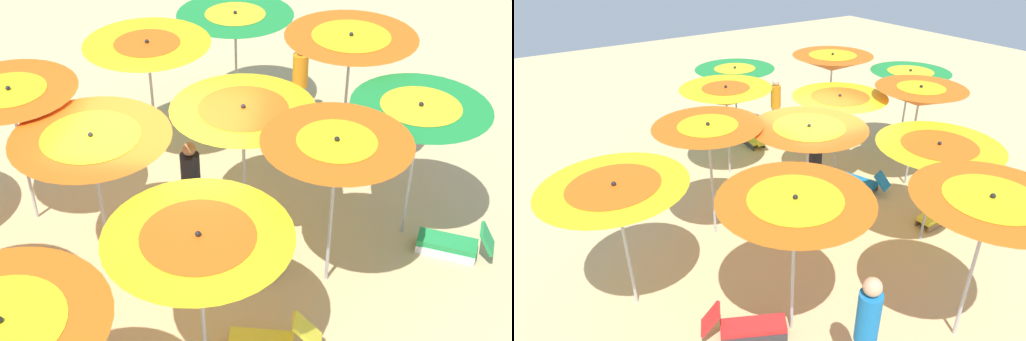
{
  "view_description": "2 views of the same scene",
  "coord_description": "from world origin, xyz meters",
  "views": [
    {
      "loc": [
        8.18,
        2.39,
        7.34
      ],
      "look_at": [
        -0.88,
        1.2,
        0.84
      ],
      "focal_mm": 49.32,
      "sensor_mm": 36.0,
      "label": 1
    },
    {
      "loc": [
        6.39,
        -5.52,
        5.44
      ],
      "look_at": [
        -0.4,
        -0.93,
        0.95
      ],
      "focal_mm": 30.69,
      "sensor_mm": 36.0,
      "label": 2
    }
  ],
  "objects": [
    {
      "name": "lounger_2",
      "position": [
        -3.38,
        0.51,
        0.22
      ],
      "size": [
        1.19,
        0.43,
        0.68
      ],
      "rotation": [
        0.0,
        0.0,
        3.09
      ],
      "color": "#333338",
      "rests_on": "ground"
    },
    {
      "name": "beach_umbrella_11",
      "position": [
        -4.09,
        0.38,
        1.94
      ],
      "size": [
        2.22,
        2.22,
        2.17
      ],
      "color": "#B2B2B7",
      "rests_on": "ground"
    },
    {
      "name": "beach_ball",
      "position": [
        -4.19,
        -4.26,
        0.18
      ],
      "size": [
        0.36,
        0.36,
        0.36
      ],
      "primitive_type": "sphere",
      "color": "#337FE5",
      "rests_on": "ground"
    },
    {
      "name": "beach_umbrella_5",
      "position": [
        0.69,
        -0.81,
        2.14
      ],
      "size": [
        2.17,
        2.17,
        2.38
      ],
      "color": "#B2B2B7",
      "rests_on": "ground"
    },
    {
      "name": "ground",
      "position": [
        0.0,
        0.0,
        -0.02
      ],
      "size": [
        36.58,
        36.58,
        0.04
      ],
      "primitive_type": "cube",
      "color": "#D1B57F"
    },
    {
      "name": "beachgoer_0",
      "position": [
        -0.33,
        0.26,
        0.85
      ],
      "size": [
        0.3,
        0.3,
        1.64
      ],
      "rotation": [
        0.0,
        0.0,
        0.79
      ],
      "color": "#A3704C",
      "rests_on": "ground"
    },
    {
      "name": "beach_umbrella_1",
      "position": [
        2.23,
        0.94,
        1.93
      ],
      "size": [
        2.24,
        2.24,
        2.16
      ],
      "color": "#B2B2B7",
      "rests_on": "ground"
    },
    {
      "name": "lounger_0",
      "position": [
        0.14,
        1.34,
        0.2
      ],
      "size": [
        1.27,
        0.75,
        0.57
      ],
      "rotation": [
        0.0,
        0.0,
        3.49
      ],
      "color": "olive",
      "rests_on": "ground"
    },
    {
      "name": "beach_umbrella_2",
      "position": [
        0.55,
        2.43,
        2.23
      ],
      "size": [
        2.0,
        2.0,
        2.5
      ],
      "color": "#B2B2B7",
      "rests_on": "ground"
    },
    {
      "name": "lounger_4",
      "position": [
        2.02,
        1.76,
        0.21
      ],
      "size": [
        0.38,
        1.22,
        0.64
      ],
      "rotation": [
        0.0,
        0.0,
        4.74
      ],
      "color": "olive",
      "rests_on": "ground"
    },
    {
      "name": "beach_umbrella_3",
      "position": [
        -0.69,
        3.58,
        2.12
      ],
      "size": [
        2.02,
        2.02,
        2.38
      ],
      "color": "#B2B2B7",
      "rests_on": "ground"
    },
    {
      "name": "lounger_3",
      "position": [
        -0.26,
        4.32,
        0.2
      ],
      "size": [
        0.6,
        1.18,
        0.61
      ],
      "rotation": [
        0.0,
        0.0,
        4.51
      ],
      "color": "silver",
      "rests_on": "ground"
    },
    {
      "name": "beach_umbrella_7",
      "position": [
        -2.51,
        2.55,
        2.3
      ],
      "size": [
        2.2,
        2.2,
        2.57
      ],
      "color": "#B2B2B7",
      "rests_on": "ground"
    },
    {
      "name": "beach_umbrella_6",
      "position": [
        -0.53,
        1.06,
        2.03
      ],
      "size": [
        2.15,
        2.15,
        2.25
      ],
      "color": "#B2B2B7",
      "rests_on": "ground"
    },
    {
      "name": "beach_umbrella_0",
      "position": [
        4.07,
        -0.53,
        2.26
      ],
      "size": [
        2.09,
        2.09,
        2.53
      ],
      "color": "#B2B2B7",
      "rests_on": "ground"
    },
    {
      "name": "beach_umbrella_10",
      "position": [
        -2.36,
        -0.85,
        2.03
      ],
      "size": [
        2.17,
        2.17,
        2.31
      ],
      "color": "#B2B2B7",
      "rests_on": "ground"
    },
    {
      "name": "beach_umbrella_9",
      "position": [
        -0.28,
        -2.36,
        2.18
      ],
      "size": [
        2.02,
        2.02,
        2.44
      ],
      "color": "#B2B2B7",
      "rests_on": "ground"
    },
    {
      "name": "beachgoer_2",
      "position": [
        -3.92,
        1.66,
        0.85
      ],
      "size": [
        0.3,
        0.3,
        1.64
      ],
      "rotation": [
        0.0,
        0.0,
        1.58
      ],
      "color": "beige",
      "rests_on": "ground"
    }
  ]
}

